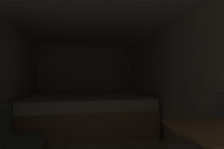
% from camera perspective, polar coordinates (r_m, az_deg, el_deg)
% --- Properties ---
extents(wall_back, '(2.69, 0.05, 2.01)m').
position_cam_1_polar(wall_back, '(5.11, -8.16, -1.82)').
color(wall_back, beige).
rests_on(wall_back, ground).
extents(wall_right, '(0.05, 5.17, 2.01)m').
position_cam_1_polar(wall_right, '(2.92, 20.99, -3.10)').
color(wall_right, beige).
rests_on(wall_right, ground).
extents(ceiling_slab, '(2.69, 5.17, 0.05)m').
position_cam_1_polar(ceiling_slab, '(2.65, -5.83, 19.22)').
color(ceiling_slab, white).
rests_on(ceiling_slab, wall_left).
extents(bed, '(2.47, 2.01, 0.89)m').
position_cam_1_polar(bed, '(4.12, -7.57, -11.24)').
color(bed, tan).
rests_on(bed, ground).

